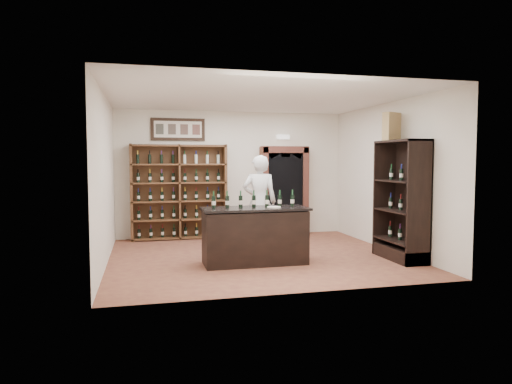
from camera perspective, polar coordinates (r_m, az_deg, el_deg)
floor at (r=8.81m, az=0.20°, el=-8.01°), size 5.50×5.50×0.00m
ceiling at (r=8.70m, az=0.20°, el=11.71°), size 5.50×5.50×0.00m
wall_back at (r=11.06m, az=-2.94°, el=2.27°), size 5.50×0.04×3.00m
wall_left at (r=8.39m, az=-18.34°, el=1.52°), size 0.04×5.00×3.00m
wall_right at (r=9.66m, az=16.23°, el=1.86°), size 0.04×5.00×3.00m
wine_shelf at (r=10.75m, az=-9.58°, el=0.03°), size 2.20×0.38×2.20m
framed_picture at (r=10.88m, az=-9.73°, el=7.72°), size 1.25×0.04×0.52m
arched_doorway at (r=11.22m, az=3.51°, el=0.44°), size 1.17×0.35×2.17m
emergency_light at (r=11.30m, az=3.40°, el=6.86°), size 0.30×0.10×0.10m
tasting_counter at (r=8.10m, az=-0.15°, el=-5.52°), size 1.88×0.78×1.00m
counter_bottle_0 at (r=7.95m, az=-5.32°, el=-1.26°), size 0.07×0.07×0.30m
counter_bottle_1 at (r=7.99m, az=-3.62°, el=-1.22°), size 0.07×0.07×0.30m
counter_bottle_2 at (r=8.04m, az=-1.93°, el=-1.19°), size 0.07×0.07×0.30m
counter_bottle_3 at (r=8.09m, az=-0.27°, el=-1.15°), size 0.07×0.07×0.30m
counter_bottle_4 at (r=8.15m, az=1.37°, el=-1.12°), size 0.07×0.07×0.30m
counter_bottle_5 at (r=8.22m, az=2.99°, el=-1.08°), size 0.07×0.07×0.30m
counter_bottle_6 at (r=8.29m, az=4.58°, el=-1.04°), size 0.07×0.07×0.30m
side_cabinet at (r=8.84m, az=17.80°, el=-3.21°), size 0.48×1.20×2.20m
shopkeeper at (r=9.53m, az=0.45°, el=-1.21°), size 0.79×0.61×1.94m
plate at (r=8.00m, az=2.26°, el=-1.91°), size 0.24×0.24×0.02m
wine_crate at (r=9.09m, az=16.59°, el=7.83°), size 0.41×0.30×0.53m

